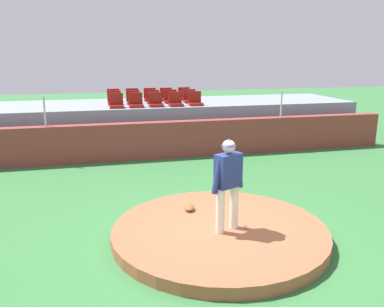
{
  "coord_description": "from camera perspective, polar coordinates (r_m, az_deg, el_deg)",
  "views": [
    {
      "loc": [
        -2.17,
        -6.65,
        3.4
      ],
      "look_at": [
        0.0,
        2.18,
        1.12
      ],
      "focal_mm": 37.46,
      "sensor_mm": 36.0,
      "label": 1
    }
  ],
  "objects": [
    {
      "name": "stadium_chair_14",
      "position": [
        16.41,
        -1.09,
        8.19
      ],
      "size": [
        0.48,
        0.44,
        0.5
      ],
      "rotation": [
        0.0,
        0.0,
        3.14
      ],
      "color": "maroon",
      "rests_on": "bleacher_platform"
    },
    {
      "name": "stadium_chair_12",
      "position": [
        16.14,
        -5.96,
        8.02
      ],
      "size": [
        0.48,
        0.44,
        0.5
      ],
      "rotation": [
        0.0,
        0.0,
        3.14
      ],
      "color": "maroon",
      "rests_on": "bleacher_platform"
    },
    {
      "name": "stadium_chair_13",
      "position": [
        16.22,
        -3.66,
        8.1
      ],
      "size": [
        0.48,
        0.44,
        0.5
      ],
      "rotation": [
        0.0,
        0.0,
        3.14
      ],
      "color": "maroon",
      "rests_on": "bleacher_platform"
    },
    {
      "name": "ground_plane",
      "position": [
        7.78,
        3.92,
        -11.87
      ],
      "size": [
        60.0,
        60.0,
        0.0
      ],
      "primitive_type": "plane",
      "color": "#35743B"
    },
    {
      "name": "stadium_chair_4",
      "position": [
        14.65,
        0.45,
        7.49
      ],
      "size": [
        0.48,
        0.44,
        0.5
      ],
      "rotation": [
        0.0,
        0.0,
        3.14
      ],
      "color": "maroon",
      "rests_on": "bleacher_platform"
    },
    {
      "name": "pitcher",
      "position": [
        7.23,
        5.15,
        -3.5
      ],
      "size": [
        0.72,
        0.42,
        1.74
      ],
      "rotation": [
        0.0,
        0.0,
        0.41
      ],
      "color": "white",
      "rests_on": "pitchers_mound"
    },
    {
      "name": "baseball",
      "position": [
        7.66,
        7.63,
        -10.28
      ],
      "size": [
        0.07,
        0.07,
        0.07
      ],
      "primitive_type": "sphere",
      "color": "white",
      "rests_on": "pitchers_mound"
    },
    {
      "name": "bleacher_platform",
      "position": [
        15.7,
        -5.69,
        4.4
      ],
      "size": [
        15.52,
        3.52,
        1.57
      ],
      "primitive_type": "cube",
      "color": "gray",
      "rests_on": "ground_plane"
    },
    {
      "name": "stadium_chair_3",
      "position": [
        14.45,
        -2.36,
        7.38
      ],
      "size": [
        0.48,
        0.44,
        0.5
      ],
      "rotation": [
        0.0,
        0.0,
        3.14
      ],
      "color": "maroon",
      "rests_on": "bleacher_platform"
    },
    {
      "name": "stadium_chair_11",
      "position": [
        16.06,
        -8.48,
        7.91
      ],
      "size": [
        0.48,
        0.44,
        0.5
      ],
      "rotation": [
        0.0,
        0.0,
        3.14
      ],
      "color": "maroon",
      "rests_on": "bleacher_platform"
    },
    {
      "name": "fielding_glove",
      "position": [
        8.41,
        -0.35,
        -7.75
      ],
      "size": [
        0.27,
        0.34,
        0.11
      ],
      "primitive_type": "ellipsoid",
      "rotation": [
        0.0,
        0.0,
        4.47
      ],
      "color": "brown",
      "rests_on": "pitchers_mound"
    },
    {
      "name": "stadium_chair_10",
      "position": [
        15.99,
        -11.1,
        7.78
      ],
      "size": [
        0.48,
        0.44,
        0.5
      ],
      "rotation": [
        0.0,
        0.0,
        3.14
      ],
      "color": "maroon",
      "rests_on": "bleacher_platform"
    },
    {
      "name": "stadium_chair_5",
      "position": [
        15.13,
        -10.98,
        7.44
      ],
      "size": [
        0.48,
        0.44,
        0.5
      ],
      "rotation": [
        0.0,
        0.0,
        3.14
      ],
      "color": "maroon",
      "rests_on": "bleacher_platform"
    },
    {
      "name": "stadium_chair_0",
      "position": [
        14.21,
        -10.71,
        7.04
      ],
      "size": [
        0.48,
        0.44,
        0.5
      ],
      "rotation": [
        0.0,
        0.0,
        3.14
      ],
      "color": "maroon",
      "rests_on": "bleacher_platform"
    },
    {
      "name": "stadium_chair_2",
      "position": [
        14.37,
        -5.17,
        7.3
      ],
      "size": [
        0.48,
        0.44,
        0.5
      ],
      "rotation": [
        0.0,
        0.0,
        3.14
      ],
      "color": "maroon",
      "rests_on": "bleacher_platform"
    },
    {
      "name": "brick_barrier",
      "position": [
        13.37,
        -4.16,
        1.97
      ],
      "size": [
        16.2,
        0.4,
        1.21
      ],
      "primitive_type": "cube",
      "color": "brown",
      "rests_on": "ground_plane"
    },
    {
      "name": "pitchers_mound",
      "position": [
        7.74,
        3.94,
        -11.14
      ],
      "size": [
        4.05,
        4.05,
        0.22
      ],
      "primitive_type": "cylinder",
      "color": "#A15B3A",
      "rests_on": "ground_plane"
    },
    {
      "name": "stadium_chair_7",
      "position": [
        15.25,
        -5.53,
        7.68
      ],
      "size": [
        0.48,
        0.44,
        0.5
      ],
      "rotation": [
        0.0,
        0.0,
        3.14
      ],
      "color": "maroon",
      "rests_on": "bleacher_platform"
    },
    {
      "name": "stadium_chair_6",
      "position": [
        15.18,
        -8.32,
        7.57
      ],
      "size": [
        0.48,
        0.44,
        0.5
      ],
      "rotation": [
        0.0,
        0.0,
        3.14
      ],
      "color": "maroon",
      "rests_on": "bleacher_platform"
    },
    {
      "name": "fence_post_left",
      "position": [
        13.09,
        -20.24,
        5.63
      ],
      "size": [
        0.06,
        0.06,
        0.93
      ],
      "primitive_type": "cylinder",
      "color": "silver",
      "rests_on": "brick_barrier"
    },
    {
      "name": "stadium_chair_8",
      "position": [
        15.35,
        -3.03,
        7.77
      ],
      "size": [
        0.48,
        0.44,
        0.5
      ],
      "rotation": [
        0.0,
        0.0,
        3.14
      ],
      "color": "maroon",
      "rests_on": "bleacher_platform"
    },
    {
      "name": "stadium_chair_1",
      "position": [
        14.26,
        -7.98,
        7.17
      ],
      "size": [
        0.48,
        0.44,
        0.5
      ],
      "rotation": [
        0.0,
        0.0,
        3.14
      ],
      "color": "maroon",
      "rests_on": "bleacher_platform"
    },
    {
      "name": "stadium_chair_9",
      "position": [
        15.5,
        -0.33,
        7.85
      ],
      "size": [
        0.48,
        0.44,
        0.5
      ],
      "rotation": [
        0.0,
        0.0,
        3.14
      ],
      "color": "maroon",
      "rests_on": "bleacher_platform"
    },
    {
      "name": "fence_post_right",
      "position": [
        14.49,
        12.6,
        6.9
      ],
      "size": [
        0.06,
        0.06,
        0.93
      ],
      "primitive_type": "cylinder",
      "color": "silver",
      "rests_on": "brick_barrier"
    }
  ]
}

